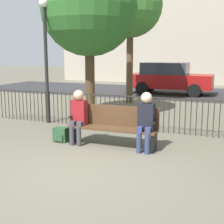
# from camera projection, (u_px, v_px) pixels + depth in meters

# --- Properties ---
(ground_plane) EXTENTS (80.00, 80.00, 0.00)m
(ground_plane) POSITION_uv_depth(u_px,v_px,m) (79.00, 171.00, 5.59)
(ground_plane) COLOR #605B4C
(park_bench) EXTENTS (2.05, 0.45, 0.92)m
(park_bench) POSITION_uv_depth(u_px,v_px,m) (113.00, 124.00, 7.06)
(park_bench) COLOR #4C331E
(park_bench) RESTS_ON ground
(seated_person_0) EXTENTS (0.34, 0.39, 1.26)m
(seated_person_0) POSITION_uv_depth(u_px,v_px,m) (78.00, 113.00, 7.20)
(seated_person_0) COLOR #3D3D42
(seated_person_0) RESTS_ON ground
(seated_person_1) EXTENTS (0.34, 0.39, 1.28)m
(seated_person_1) POSITION_uv_depth(u_px,v_px,m) (146.00, 118.00, 6.63)
(seated_person_1) COLOR navy
(seated_person_1) RESTS_ON ground
(backpack) EXTENTS (0.33, 0.25, 0.35)m
(backpack) POSITION_uv_depth(u_px,v_px,m) (61.00, 135.00, 7.45)
(backpack) COLOR #284C2D
(backpack) RESTS_ON ground
(fence_railing) EXTENTS (9.01, 0.03, 0.95)m
(fence_railing) POSITION_uv_depth(u_px,v_px,m) (134.00, 110.00, 8.52)
(fence_railing) COLOR #2D2823
(fence_railing) RESTS_ON ground
(tree_2) EXTENTS (2.62, 2.62, 5.33)m
(tree_2) POSITION_uv_depth(u_px,v_px,m) (130.00, 6.00, 12.65)
(tree_2) COLOR brown
(tree_2) RESTS_ON ground
(tree_3) EXTENTS (3.07, 3.07, 5.04)m
(tree_3) POSITION_uv_depth(u_px,v_px,m) (89.00, 8.00, 9.81)
(tree_3) COLOR #4C3823
(tree_3) RESTS_ON ground
(lamp_post) EXTENTS (0.28, 0.28, 3.65)m
(lamp_post) POSITION_uv_depth(u_px,v_px,m) (45.00, 42.00, 9.08)
(lamp_post) COLOR black
(lamp_post) RESTS_ON ground
(street_surface) EXTENTS (24.00, 6.00, 0.01)m
(street_surface) POSITION_uv_depth(u_px,v_px,m) (182.00, 93.00, 16.58)
(street_surface) COLOR #2B2B2D
(street_surface) RESTS_ON ground
(parked_car_0) EXTENTS (4.20, 1.94, 1.62)m
(parked_car_0) POSITION_uv_depth(u_px,v_px,m) (169.00, 78.00, 16.16)
(parked_car_0) COLOR maroon
(parked_car_0) RESTS_ON ground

